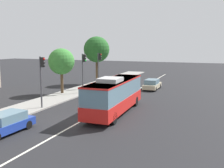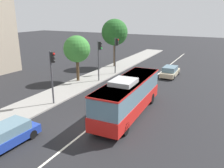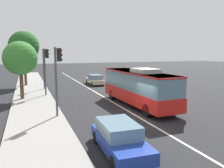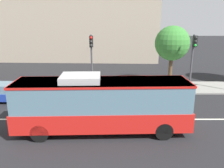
# 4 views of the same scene
# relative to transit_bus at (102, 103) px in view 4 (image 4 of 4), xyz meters

# --- Properties ---
(ground_plane) EXTENTS (160.00, 160.00, 0.00)m
(ground_plane) POSITION_rel_transit_bus_xyz_m (-3.37, 1.62, -1.81)
(ground_plane) COLOR black
(sidewalk_kerb) EXTENTS (80.00, 3.88, 0.14)m
(sidewalk_kerb) POSITION_rel_transit_bus_xyz_m (-3.37, 8.80, -1.74)
(sidewalk_kerb) COLOR gray
(sidewalk_kerb) RESTS_ON ground_plane
(lane_centre_line) EXTENTS (76.00, 0.16, 0.01)m
(lane_centre_line) POSITION_rel_transit_bus_xyz_m (-3.37, 1.62, -1.80)
(lane_centre_line) COLOR silver
(lane_centre_line) RESTS_ON ground_plane
(transit_bus) EXTENTS (10.07, 2.82, 3.46)m
(transit_bus) POSITION_rel_transit_bus_xyz_m (0.00, 0.00, 0.00)
(transit_bus) COLOR red
(transit_bus) RESTS_ON ground_plane
(sedan_blue) EXTENTS (4.57, 1.98, 1.46)m
(sedan_blue) POSITION_rel_transit_bus_xyz_m (-8.18, 5.23, -1.09)
(sedan_blue) COLOR #1E3899
(sedan_blue) RESTS_ON ground_plane
(traffic_light_near_corner) EXTENTS (0.34, 0.62, 5.20)m
(traffic_light_near_corner) POSITION_rel_transit_bus_xyz_m (7.62, 7.28, 1.75)
(traffic_light_near_corner) COLOR #47474C
(traffic_light_near_corner) RESTS_ON ground_plane
(traffic_light_mid_block) EXTENTS (0.34, 0.62, 5.20)m
(traffic_light_mid_block) POSITION_rel_transit_bus_xyz_m (-1.17, 7.18, 1.75)
(traffic_light_mid_block) COLOR #47474C
(traffic_light_mid_block) RESTS_ON ground_plane
(street_tree_kerbside_left) EXTENTS (3.34, 3.34, 5.90)m
(street_tree_kerbside_left) POSITION_rel_transit_bus_xyz_m (6.41, 9.82, 2.39)
(street_tree_kerbside_left) COLOR #4C3823
(street_tree_kerbside_left) RESTS_ON ground_plane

